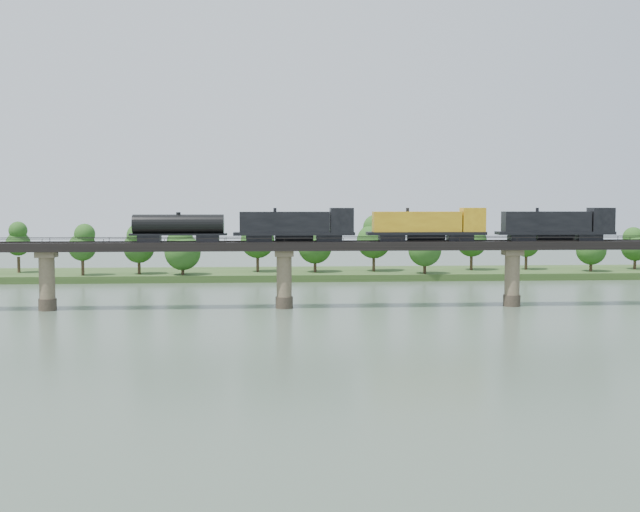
{
  "coord_description": "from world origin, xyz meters",
  "views": [
    {
      "loc": [
        -3.19,
        -107.25,
        18.69
      ],
      "look_at": [
        6.19,
        30.0,
        9.0
      ],
      "focal_mm": 45.0,
      "sensor_mm": 36.0,
      "label": 1
    }
  ],
  "objects": [
    {
      "name": "far_treeline",
      "position": [
        -8.21,
        80.52,
        8.83
      ],
      "size": [
        289.06,
        17.54,
        13.6
      ],
      "color": "#382619",
      "rests_on": "far_bank"
    },
    {
      "name": "far_bank",
      "position": [
        0.0,
        85.0,
        0.8
      ],
      "size": [
        300.0,
        24.0,
        1.6
      ],
      "primitive_type": "cube",
      "color": "#2B461C",
      "rests_on": "ground"
    },
    {
      "name": "ground",
      "position": [
        0.0,
        0.0,
        0.0
      ],
      "size": [
        400.0,
        400.0,
        0.0
      ],
      "primitive_type": "plane",
      "color": "#3B4B3C",
      "rests_on": "ground"
    },
    {
      "name": "freight_train",
      "position": [
        17.19,
        30.0,
        14.26
      ],
      "size": [
        84.0,
        3.27,
        5.78
      ],
      "color": "black",
      "rests_on": "bridge"
    },
    {
      "name": "bridge",
      "position": [
        0.0,
        30.0,
        5.46
      ],
      "size": [
        236.0,
        30.0,
        11.5
      ],
      "color": "#473A2D",
      "rests_on": "ground"
    },
    {
      "name": "bridge_superstructure",
      "position": [
        0.0,
        30.0,
        11.79
      ],
      "size": [
        220.0,
        4.9,
        0.75
      ],
      "color": "black",
      "rests_on": "bridge"
    }
  ]
}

